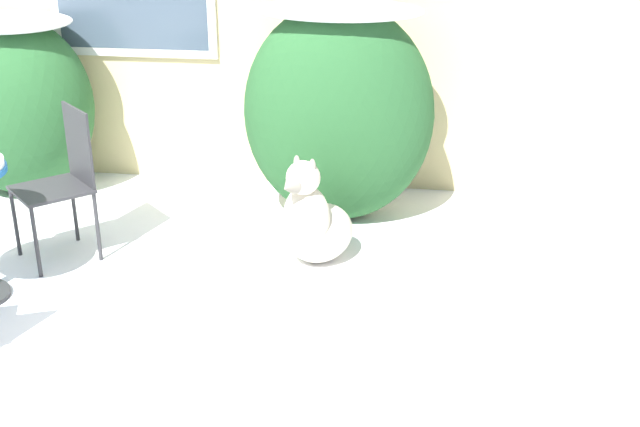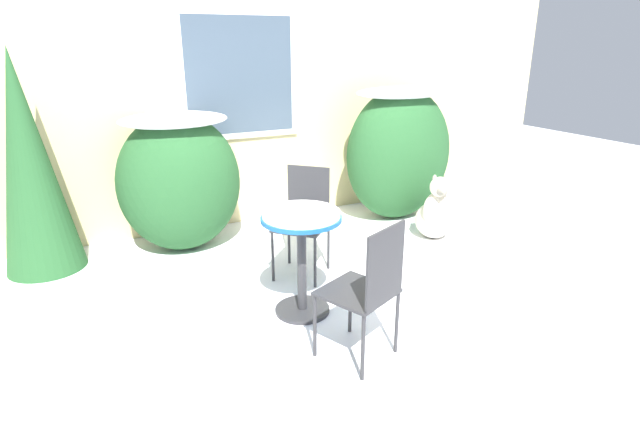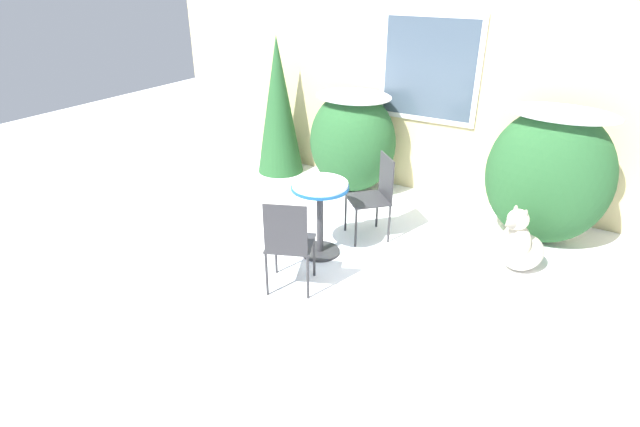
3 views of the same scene
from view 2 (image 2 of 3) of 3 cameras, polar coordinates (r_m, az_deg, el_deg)
The scene contains 9 objects.
ground_plane at distance 3.87m, azimuth 4.03°, elevation -10.35°, with size 16.00×16.00×0.00m, color white.
house_wall at distance 5.38m, azimuth -7.99°, elevation 16.16°, with size 8.00×0.10×3.29m.
shrub_left at distance 4.84m, azimuth -15.77°, elevation 3.82°, with size 1.13×0.94×1.29m.
shrub_middle at distance 5.58m, azimuth 9.02°, elevation 7.09°, with size 1.25×0.79×1.45m.
evergreen_bush at distance 4.79m, azimuth -30.34°, elevation 4.89°, with size 0.65×0.65×1.88m.
patio_table at distance 3.52m, azimuth -2.13°, elevation -2.67°, with size 0.57×0.57×0.78m.
patio_chair_near_table at distance 4.20m, azimuth -1.84°, elevation -0.36°, with size 0.57×0.57×0.91m.
patio_chair_far_side at distance 3.04m, azimuth 5.45°, elevation -8.37°, with size 0.53×0.53×0.91m.
dog at distance 5.13m, azimuth 13.01°, elevation -0.12°, with size 0.53×0.63×0.69m.
Camera 2 is at (-1.74, -2.89, 1.90)m, focal length 28.00 mm.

